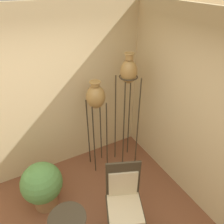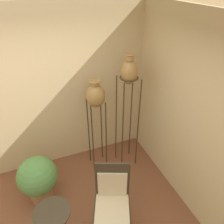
# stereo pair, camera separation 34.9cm
# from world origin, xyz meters

# --- Properties ---
(wall_back) EXTENTS (7.61, 0.06, 2.70)m
(wall_back) POSITION_xyz_m (0.00, 1.83, 1.35)
(wall_back) COLOR #D1B784
(wall_back) RESTS_ON ground_plane
(wall_right) EXTENTS (0.06, 7.61, 2.70)m
(wall_right) POSITION_xyz_m (1.83, 0.00, 1.35)
(wall_right) COLOR #D1B784
(wall_right) RESTS_ON ground_plane
(vase_stand_tall) EXTENTS (0.30, 0.30, 2.04)m
(vase_stand_tall) POSITION_xyz_m (1.33, 1.29, 1.68)
(vase_stand_tall) COLOR #382D1E
(vase_stand_tall) RESTS_ON ground_plane
(vase_stand_medium) EXTENTS (0.29, 0.29, 1.66)m
(vase_stand_medium) POSITION_xyz_m (0.85, 1.41, 1.37)
(vase_stand_medium) COLOR #382D1E
(vase_stand_medium) RESTS_ON ground_plane
(chair) EXTENTS (0.60, 0.61, 1.10)m
(chair) POSITION_xyz_m (0.63, 0.20, 0.62)
(chair) COLOR #382D1E
(chair) RESTS_ON ground_plane
(side_table) EXTENTS (0.42, 0.42, 0.74)m
(side_table) POSITION_xyz_m (-0.09, 0.20, 0.53)
(side_table) COLOR #382D1E
(side_table) RESTS_ON ground_plane
(potted_plant) EXTENTS (0.59, 0.59, 0.76)m
(potted_plant) POSITION_xyz_m (-0.21, 1.06, 0.42)
(potted_plant) COLOR olive
(potted_plant) RESTS_ON ground_plane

